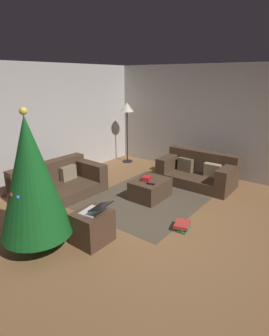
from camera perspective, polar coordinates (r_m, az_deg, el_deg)
name	(u,v)px	position (r m, az deg, el deg)	size (l,w,h in m)	color
ground_plane	(151,228)	(4.57, 3.51, -12.23)	(6.40, 6.40, 0.00)	brown
rear_partition	(30,127)	(6.33, -20.70, 7.91)	(6.40, 0.12, 2.60)	#BCB7B2
corner_partition	(229,123)	(6.85, 18.86, 8.84)	(0.12, 6.40, 2.60)	#B5B0AB
couch_left	(57,183)	(5.83, -15.57, -3.04)	(1.75, 1.03, 0.66)	#473323
couch_right	(198,172)	(6.37, 12.91, -0.75)	(0.86, 1.63, 0.72)	#473323
ottoman	(150,189)	(5.53, 3.23, -4.34)	(0.76, 0.57, 0.38)	#473323
gift_box	(147,178)	(5.43, 2.51, -2.15)	(0.19, 0.14, 0.08)	red
tv_remote	(150,184)	(5.25, 3.30, -3.27)	(0.05, 0.16, 0.02)	black
christmas_tree	(31,178)	(3.88, -20.43, -1.87)	(0.97, 0.97, 1.97)	brown
side_table	(93,227)	(4.15, -8.59, -11.93)	(0.52, 0.44, 0.49)	#4C3323
laptop	(95,210)	(3.98, -8.08, -8.45)	(0.37, 0.45, 0.18)	silver
book_stack	(182,226)	(4.56, 9.74, -11.67)	(0.33, 0.29, 0.11)	#387A47
corner_lamp	(127,112)	(7.62, -1.56, 11.47)	(0.36, 0.36, 1.65)	black
area_rug	(150,198)	(5.61, 3.20, -6.09)	(2.60, 2.00, 0.01)	brown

